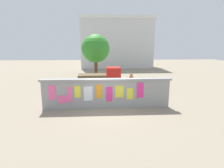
# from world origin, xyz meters

# --- Properties ---
(ground) EXTENTS (60.00, 60.00, 0.00)m
(ground) POSITION_xyz_m (0.00, 8.00, 0.00)
(ground) COLOR gray
(poster_wall) EXTENTS (7.73, 0.42, 1.80)m
(poster_wall) POSITION_xyz_m (-0.01, -0.00, 0.92)
(poster_wall) COLOR gray
(poster_wall) RESTS_ON ground
(auto_rickshaw_truck) EXTENTS (3.62, 1.56, 1.85)m
(auto_rickshaw_truck) POSITION_xyz_m (-0.25, 5.33, 0.90)
(auto_rickshaw_truck) COLOR black
(auto_rickshaw_truck) RESTS_ON ground
(motorcycle) EXTENTS (1.90, 0.56, 0.87)m
(motorcycle) POSITION_xyz_m (-1.92, 1.41, 0.46)
(motorcycle) COLOR black
(motorcycle) RESTS_ON ground
(bicycle_near) EXTENTS (1.68, 0.52, 0.95)m
(bicycle_near) POSITION_xyz_m (1.49, 1.51, 0.36)
(bicycle_near) COLOR black
(bicycle_near) RESTS_ON ground
(bicycle_far) EXTENTS (1.65, 0.62, 0.95)m
(bicycle_far) POSITION_xyz_m (3.10, 4.67, 0.36)
(bicycle_far) COLOR black
(bicycle_far) RESTS_ON ground
(person_walking) EXTENTS (0.48, 0.48, 1.62)m
(person_walking) POSITION_xyz_m (3.19, 1.43, 0.99)
(person_walking) COLOR yellow
(person_walking) RESTS_ON ground
(person_bystander) EXTENTS (0.44, 0.44, 1.62)m
(person_bystander) POSITION_xyz_m (2.00, 3.20, 0.99)
(person_bystander) COLOR #3F994C
(person_bystander) RESTS_ON ground
(tree_roadside) EXTENTS (3.11, 3.11, 4.91)m
(tree_roadside) POSITION_xyz_m (-0.87, 10.38, 3.33)
(tree_roadside) COLOR brown
(tree_roadside) RESTS_ON ground
(building_background) EXTENTS (11.97, 5.74, 8.28)m
(building_background) POSITION_xyz_m (2.39, 21.91, 4.16)
(building_background) COLOR silver
(building_background) RESTS_ON ground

